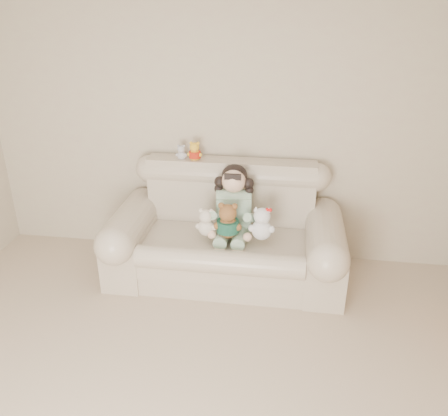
# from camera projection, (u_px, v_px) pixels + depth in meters

# --- Properties ---
(wall_back) EXTENTS (4.50, 0.00, 4.50)m
(wall_back) POSITION_uv_depth(u_px,v_px,m) (221.00, 126.00, 4.31)
(wall_back) COLOR #BEB597
(wall_back) RESTS_ON ground
(sofa) EXTENTS (2.10, 0.95, 1.03)m
(sofa) POSITION_uv_depth(u_px,v_px,m) (226.00, 227.00, 4.17)
(sofa) COLOR #BEAB99
(sofa) RESTS_ON floor
(seated_child) EXTENTS (0.46, 0.53, 0.66)m
(seated_child) POSITION_uv_depth(u_px,v_px,m) (234.00, 200.00, 4.13)
(seated_child) COLOR #2F6F3E
(seated_child) RESTS_ON sofa
(brown_teddy) EXTENTS (0.30, 0.27, 0.38)m
(brown_teddy) POSITION_uv_depth(u_px,v_px,m) (228.00, 217.00, 3.95)
(brown_teddy) COLOR brown
(brown_teddy) RESTS_ON sofa
(white_cat) EXTENTS (0.24, 0.19, 0.36)m
(white_cat) POSITION_uv_depth(u_px,v_px,m) (262.00, 220.00, 3.93)
(white_cat) COLOR white
(white_cat) RESTS_ON sofa
(cream_teddy) EXTENTS (0.21, 0.17, 0.30)m
(cream_teddy) POSITION_uv_depth(u_px,v_px,m) (206.00, 220.00, 4.00)
(cream_teddy) COLOR silver
(cream_teddy) RESTS_ON sofa
(yellow_mini_bear) EXTENTS (0.16, 0.14, 0.22)m
(yellow_mini_bear) POSITION_uv_depth(u_px,v_px,m) (195.00, 150.00, 4.26)
(yellow_mini_bear) COLOR yellow
(yellow_mini_bear) RESTS_ON sofa
(grey_mini_plush) EXTENTS (0.13, 0.12, 0.17)m
(grey_mini_plush) POSITION_uv_depth(u_px,v_px,m) (181.00, 151.00, 4.29)
(grey_mini_plush) COLOR silver
(grey_mini_plush) RESTS_ON sofa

